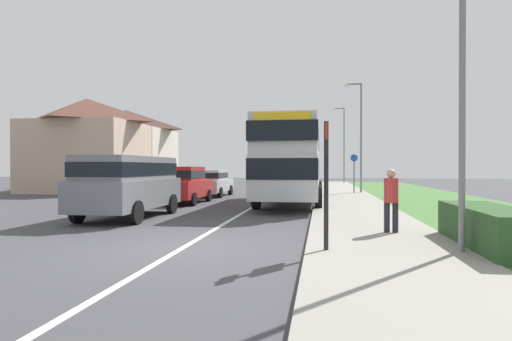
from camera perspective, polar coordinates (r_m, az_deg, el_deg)
name	(u,v)px	position (r m, az deg, el deg)	size (l,w,h in m)	color
ground_plane	(182,248)	(9.30, -9.81, -10.20)	(120.00, 120.00, 0.00)	#424247
lane_marking_centre	(247,210)	(17.00, -1.19, -5.34)	(0.14, 60.00, 0.01)	silver
pavement_near_side	(360,216)	(14.81, 13.74, -5.99)	(3.20, 68.00, 0.12)	gray
grass_verge_seaward	(497,219)	(15.79, 29.56, -5.71)	(6.00, 68.00, 0.08)	#477538
roadside_hedge	(491,230)	(9.91, 28.90, -6.95)	(1.10, 3.59, 0.90)	#2D5128
double_decker_bus	(292,158)	(20.12, 4.83, 1.65)	(2.80, 10.62, 3.70)	#BCBCC1
parked_van_grey	(129,181)	(15.05, -16.62, -1.38)	(2.11, 4.96, 2.08)	slate
parked_car_red	(183,183)	(20.47, -9.71, -1.71)	(1.93, 4.18, 1.74)	#B21E1E
parked_car_silver	(211,182)	(25.35, -6.10, -1.49)	(1.98, 4.40, 1.55)	#B7B7BC
pedestrian_at_stop	(391,197)	(10.93, 17.63, -3.46)	(0.34, 0.34, 1.67)	#23232D
bus_stop_sign	(326,176)	(8.33, 9.37, -0.77)	(0.09, 0.52, 2.60)	black
cycle_route_sign	(354,172)	(27.22, 12.98, -0.18)	(0.44, 0.08, 2.52)	slate
street_lamp_near	(457,17)	(9.36, 25.30, 18.06)	(1.14, 0.20, 7.99)	slate
street_lamp_mid	(359,130)	(28.08, 13.66, 5.26)	(1.14, 0.20, 7.08)	slate
street_lamp_far	(343,140)	(45.89, 11.58, 3.96)	(1.14, 0.20, 7.98)	slate
house_terrace_far_side	(108,147)	(34.20, -19.17, 2.94)	(6.98, 11.88, 6.45)	#C1A88E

